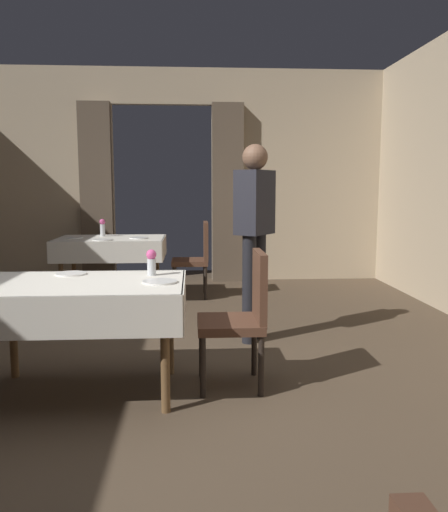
# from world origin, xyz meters

# --- Properties ---
(ground) EXTENTS (10.08, 10.08, 0.00)m
(ground) POSITION_xyz_m (0.00, 0.00, 0.00)
(ground) COLOR #4C3D2D
(wall_back) EXTENTS (6.40, 0.27, 3.00)m
(wall_back) POSITION_xyz_m (0.00, 4.18, 1.51)
(wall_back) COLOR tan
(wall_back) RESTS_ON ground
(dining_table_mid) EXTENTS (1.35, 0.89, 0.75)m
(dining_table_mid) POSITION_xyz_m (-0.32, 0.03, 0.66)
(dining_table_mid) COLOR brown
(dining_table_mid) RESTS_ON ground
(dining_table_far) EXTENTS (1.28, 0.88, 0.75)m
(dining_table_far) POSITION_xyz_m (-0.56, 2.93, 0.65)
(dining_table_far) COLOR brown
(dining_table_far) RESTS_ON ground
(chair_mid_right) EXTENTS (0.45, 0.44, 0.93)m
(chair_mid_right) POSITION_xyz_m (0.74, 0.10, 0.52)
(chair_mid_right) COLOR black
(chair_mid_right) RESTS_ON ground
(chair_far_right) EXTENTS (0.45, 0.44, 0.93)m
(chair_far_right) POSITION_xyz_m (0.46, 3.03, 0.52)
(chair_far_right) COLOR black
(chair_far_right) RESTS_ON ground
(flower_vase_mid) EXTENTS (0.07, 0.07, 0.18)m
(flower_vase_mid) POSITION_xyz_m (0.13, 0.25, 0.85)
(flower_vase_mid) COLOR silver
(flower_vase_mid) RESTS_ON dining_table_mid
(plate_mid_b) EXTENTS (0.21, 0.21, 0.01)m
(plate_mid_b) POSITION_xyz_m (-0.44, 0.32, 0.76)
(plate_mid_b) COLOR white
(plate_mid_b) RESTS_ON dining_table_mid
(plate_mid_c) EXTENTS (0.23, 0.23, 0.01)m
(plate_mid_c) POSITION_xyz_m (0.20, -0.03, 0.76)
(plate_mid_c) COLOR white
(plate_mid_c) RESTS_ON dining_table_mid
(flower_vase_far) EXTENTS (0.07, 0.07, 0.21)m
(flower_vase_far) POSITION_xyz_m (-0.69, 3.14, 0.87)
(flower_vase_far) COLOR silver
(flower_vase_far) RESTS_ON dining_table_far
(plate_far_b) EXTENTS (0.22, 0.22, 0.01)m
(plate_far_b) POSITION_xyz_m (-0.22, 2.84, 0.76)
(plate_far_b) COLOR white
(plate_far_b) RESTS_ON dining_table_far
(plate_far_c) EXTENTS (0.23, 0.23, 0.01)m
(plate_far_c) POSITION_xyz_m (-0.61, 2.64, 0.76)
(plate_far_c) COLOR white
(plate_far_c) RESTS_ON dining_table_far
(plate_far_d) EXTENTS (0.20, 0.20, 0.01)m
(plate_far_d) POSITION_xyz_m (-0.99, 2.93, 0.76)
(plate_far_d) COLOR white
(plate_far_d) RESTS_ON dining_table_far
(person_waiter_by_doorway) EXTENTS (0.39, 0.42, 1.72)m
(person_waiter_by_doorway) POSITION_xyz_m (0.95, 1.14, 1.02)
(person_waiter_by_doorway) COLOR black
(person_waiter_by_doorway) RESTS_ON ground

